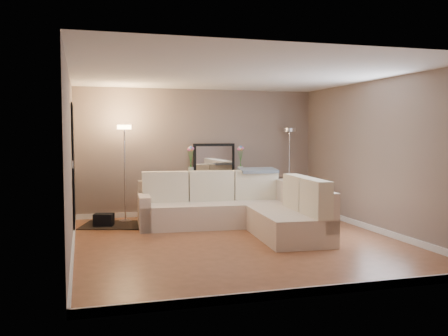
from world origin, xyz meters
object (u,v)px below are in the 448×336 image
object	(u,v)px
sectional_sofa	(241,208)
console_table	(212,195)
floor_lamp_unlit	(289,153)
floor_lamp_lit	(125,154)

from	to	relation	value
sectional_sofa	console_table	xyz separation A→B (m)	(-0.13, 1.55, 0.07)
sectional_sofa	floor_lamp_unlit	distance (m)	2.44
floor_lamp_lit	floor_lamp_unlit	xyz separation A→B (m)	(3.51, 0.32, -0.03)
console_table	floor_lamp_lit	bearing A→B (deg)	-171.51
sectional_sofa	floor_lamp_unlit	size ratio (longest dim) A/B	1.60
floor_lamp_lit	sectional_sofa	bearing A→B (deg)	-33.80
floor_lamp_lit	floor_lamp_unlit	bearing A→B (deg)	5.14
console_table	floor_lamp_unlit	xyz separation A→B (m)	(1.73, 0.05, 0.84)
console_table	floor_lamp_lit	size ratio (longest dim) A/B	0.67
floor_lamp_unlit	console_table	bearing A→B (deg)	-178.36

